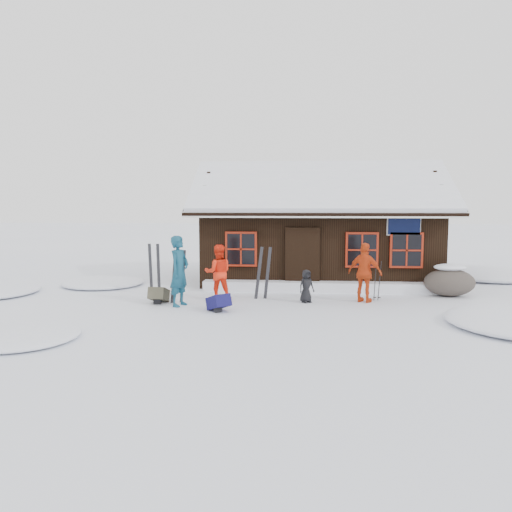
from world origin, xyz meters
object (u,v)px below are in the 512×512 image
at_px(ski_pair_left, 178,277).
at_px(backpack_olive, 159,297).
at_px(boulder, 449,281).
at_px(skier_crouched, 306,286).
at_px(skier_teal, 179,271).
at_px(skier_orange_right, 365,273).
at_px(backpack_blue, 219,305).
at_px(ski_poles, 377,281).
at_px(skier_orange_left, 218,272).

relative_size(ski_pair_left, backpack_olive, 2.57).
bearing_deg(backpack_olive, boulder, 15.07).
relative_size(skier_crouched, boulder, 0.62).
xyz_separation_m(skier_teal, skier_orange_right, (5.18, 0.93, -0.12)).
bearing_deg(skier_teal, backpack_olive, 82.07).
bearing_deg(skier_crouched, skier_orange_right, -23.90).
bearing_deg(backpack_blue, backpack_olive, 115.95).
height_order(skier_orange_right, backpack_blue, skier_orange_right).
bearing_deg(skier_teal, ski_poles, -58.68).
xyz_separation_m(skier_crouched, backpack_olive, (-4.19, -0.42, -0.31)).
height_order(skier_orange_left, ski_pair_left, skier_orange_left).
distance_m(ski_pair_left, ski_poles, 5.79).
bearing_deg(skier_teal, backpack_blue, -98.04).
xyz_separation_m(skier_orange_right, ski_poles, (0.41, 0.35, -0.30)).
bearing_deg(skier_teal, boulder, -56.43).
bearing_deg(ski_poles, skier_teal, -167.09).
xyz_separation_m(skier_orange_right, backpack_blue, (-4.00, -1.52, -0.70)).
relative_size(boulder, ski_poles, 1.28).
bearing_deg(skier_orange_left, boulder, 178.62).
bearing_deg(ski_poles, ski_pair_left, -171.86).
height_order(skier_teal, ski_poles, skier_teal).
bearing_deg(boulder, backpack_blue, -157.91).
distance_m(ski_pair_left, backpack_blue, 1.78).
relative_size(skier_crouched, ski_poles, 0.79).
relative_size(skier_crouched, backpack_olive, 1.56).
height_order(skier_crouched, ski_poles, ski_poles).
xyz_separation_m(skier_teal, backpack_olive, (-0.69, 0.34, -0.81)).
bearing_deg(skier_crouched, backpack_olive, 155.89).
height_order(ski_pair_left, ski_poles, ski_pair_left).
distance_m(boulder, backpack_blue, 7.26).
bearing_deg(backpack_olive, skier_orange_right, 9.03).
distance_m(skier_orange_left, ski_pair_left, 1.18).
xyz_separation_m(skier_teal, backpack_blue, (1.18, -0.59, -0.81)).
height_order(boulder, backpack_olive, boulder).
distance_m(skier_orange_right, ski_poles, 0.61).
height_order(skier_crouched, boulder, skier_crouched).
bearing_deg(backpack_blue, skier_crouched, -7.55).
height_order(boulder, ski_poles, ski_poles).
bearing_deg(skier_crouched, boulder, -12.42).
xyz_separation_m(skier_orange_right, boulder, (2.73, 1.21, -0.41)).
bearing_deg(boulder, skier_crouched, -162.57).
xyz_separation_m(skier_orange_left, skier_crouched, (2.58, -0.19, -0.34)).
height_order(boulder, backpack_blue, boulder).
height_order(ski_pair_left, backpack_blue, ski_pair_left).
height_order(skier_orange_left, backpack_olive, skier_orange_left).
bearing_deg(skier_orange_right, backpack_olive, 36.18).
bearing_deg(skier_teal, skier_crouched, -59.35).
xyz_separation_m(ski_pair_left, backpack_blue, (1.32, -1.05, -0.57)).
bearing_deg(skier_orange_right, backpack_blue, 51.23).
bearing_deg(skier_orange_right, skier_crouched, 36.33).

